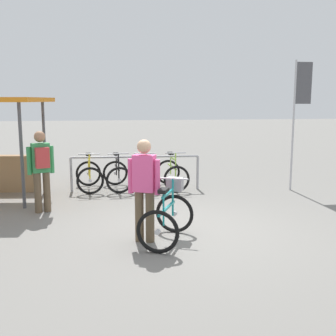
{
  "coord_description": "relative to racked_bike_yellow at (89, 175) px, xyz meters",
  "views": [
    {
      "loc": [
        -1.34,
        -6.79,
        2.24
      ],
      "look_at": [
        -0.2,
        0.68,
        1.0
      ],
      "focal_mm": 44.28,
      "sensor_mm": 36.0,
      "label": 1
    }
  ],
  "objects": [
    {
      "name": "racked_bike_black",
      "position": [
        0.7,
        -0.03,
        0.0
      ],
      "size": [
        0.74,
        1.16,
        0.98
      ],
      "color": "black",
      "rests_on": "ground"
    },
    {
      "name": "bike_rack_rail",
      "position": [
        1.14,
        -0.23,
        0.3
      ],
      "size": [
        3.21,
        0.21,
        0.88
      ],
      "color": "#99999E",
      "rests_on": "ground"
    },
    {
      "name": "racked_bike_yellow",
      "position": [
        0.0,
        0.0,
        0.0
      ],
      "size": [
        0.75,
        1.16,
        0.98
      ],
      "color": "black",
      "rests_on": "ground"
    },
    {
      "name": "racked_bike_orange",
      "position": [
        1.4,
        -0.07,
        -0.0
      ],
      "size": [
        0.76,
        1.17,
        0.98
      ],
      "color": "black",
      "rests_on": "ground"
    },
    {
      "name": "banner_flag",
      "position": [
        5.14,
        -0.77,
        1.86
      ],
      "size": [
        0.45,
        0.05,
        3.2
      ],
      "color": "#B2B2B7",
      "rests_on": "ground"
    },
    {
      "name": "person_with_featured_bike",
      "position": [
        1.01,
        -4.06,
        0.54
      ],
      "size": [
        0.49,
        0.33,
        1.64
      ],
      "color": "brown",
      "rests_on": "ground"
    },
    {
      "name": "ground_plane",
      "position": [
        1.76,
        -3.63,
        -0.37
      ],
      "size": [
        80.0,
        80.0,
        0.0
      ],
      "primitive_type": "plane",
      "color": "slate"
    },
    {
      "name": "featured_bicycle",
      "position": [
        1.39,
        -4.07,
        0.08
      ],
      "size": [
        1.04,
        1.26,
        0.97
      ],
      "color": "black",
      "rests_on": "ground"
    },
    {
      "name": "racked_bike_lime",
      "position": [
        2.1,
        -0.1,
        -0.0
      ],
      "size": [
        0.72,
        1.15,
        0.98
      ],
      "color": "black",
      "rests_on": "ground"
    },
    {
      "name": "pedestrian_with_backpack",
      "position": [
        -0.85,
        -2.01,
        0.57
      ],
      "size": [
        0.5,
        0.41,
        1.64
      ],
      "color": "brown",
      "rests_on": "ground"
    }
  ]
}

